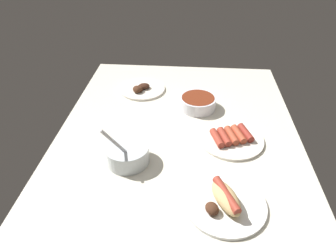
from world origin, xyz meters
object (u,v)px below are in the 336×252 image
at_px(bowl_chili, 198,102).
at_px(plate_grilled_meat, 142,89).
at_px(plate_hotdog_assembled, 225,201).
at_px(plate_sausages, 231,138).
at_px(bowl_coleslaw, 127,153).

bearing_deg(bowl_chili, plate_grilled_meat, -117.16).
bearing_deg(bowl_chili, plate_hotdog_assembled, 8.50).
distance_m(plate_grilled_meat, plate_hotdog_assembled, 0.73).
xyz_separation_m(plate_hotdog_assembled, plate_sausages, (-0.31, 0.04, -0.01)).
height_order(bowl_coleslaw, plate_sausages, bowl_coleslaw).
bearing_deg(plate_hotdog_assembled, bowl_chili, -171.50).
bearing_deg(plate_hotdog_assembled, plate_grilled_meat, -152.82).
relative_size(plate_grilled_meat, bowl_chili, 1.38).
xyz_separation_m(plate_grilled_meat, plate_hotdog_assembled, (0.65, 0.33, 0.01)).
xyz_separation_m(plate_hotdog_assembled, bowl_coleslaw, (-0.16, -0.31, 0.02)).
relative_size(bowl_chili, plate_sausages, 0.64).
relative_size(plate_hotdog_assembled, bowl_coleslaw, 1.48).
relative_size(plate_grilled_meat, bowl_coleslaw, 1.30).
bearing_deg(bowl_coleslaw, plate_hotdog_assembled, 61.86).
relative_size(bowl_coleslaw, plate_sausages, 0.68).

